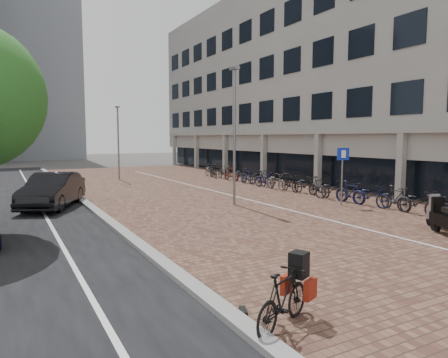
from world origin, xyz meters
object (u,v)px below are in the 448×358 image
car_dark (53,190)px  scooter_mid (448,218)px  hero_bike (283,298)px  parking_sign (343,167)px

car_dark → scooter_mid: bearing=-24.7°
hero_bike → scooter_mid: size_ratio=0.95×
car_dark → scooter_mid: 15.48m
hero_bike → parking_sign: (9.53, 8.39, 1.28)m
car_dark → parking_sign: (11.53, -5.76, 1.01)m
scooter_mid → parking_sign: bearing=102.1°
car_dark → scooter_mid: car_dark is taller
scooter_mid → hero_bike: bearing=-138.3°
hero_bike → scooter_mid: scooter_mid is taller
parking_sign → car_dark: bearing=176.1°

